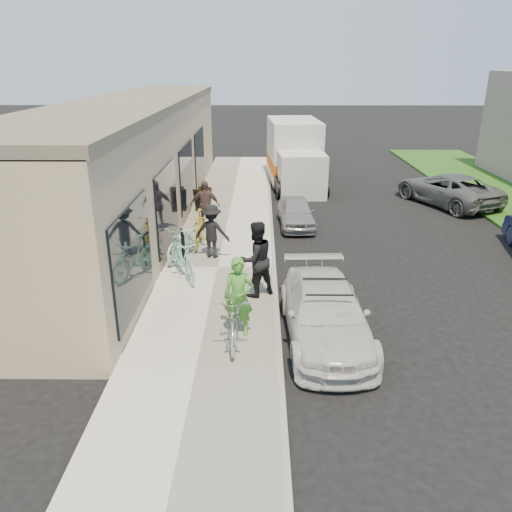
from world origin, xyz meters
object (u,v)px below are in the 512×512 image
object	(u,v)px
tandem_bike	(233,314)
bystander_a	(212,231)
moving_truck	(295,156)
cruiser_bike_c	(199,229)
bystander_b	(205,206)
cruiser_bike_b	(183,241)
sedan_silver	(296,212)
sandwich_board	(202,200)
far_car_gray	(447,189)
bike_rack	(183,244)
man_standing	(256,259)
cruiser_bike_a	(183,258)
sedan_white	(325,313)
woman_rider	(239,297)

from	to	relation	value
tandem_bike	bystander_a	world-z (taller)	bystander_a
moving_truck	tandem_bike	size ratio (longest dim) A/B	2.94
moving_truck	cruiser_bike_c	xyz separation A→B (m)	(-3.46, -8.99, -0.60)
bystander_b	cruiser_bike_b	bearing A→B (deg)	-93.95
sedan_silver	sandwich_board	bearing A→B (deg)	157.10
cruiser_bike_b	far_car_gray	bearing A→B (deg)	50.93
bike_rack	cruiser_bike_b	xyz separation A→B (m)	(-0.04, 0.35, -0.04)
man_standing	tandem_bike	bearing A→B (deg)	44.94
sandwich_board	cruiser_bike_c	size ratio (longest dim) A/B	0.50
tandem_bike	bike_rack	bearing A→B (deg)	108.16
cruiser_bike_a	cruiser_bike_c	size ratio (longest dim) A/B	1.01
sandwich_board	moving_truck	size ratio (longest dim) A/B	0.15
sedan_silver	far_car_gray	xyz separation A→B (m)	(6.29, 2.95, 0.13)
sedan_white	moving_truck	xyz separation A→B (m)	(0.24, 14.24, 0.70)
far_car_gray	bystander_a	world-z (taller)	bystander_a
bystander_b	bystander_a	bearing A→B (deg)	-75.53
cruiser_bike_c	moving_truck	bearing A→B (deg)	69.98
sandwich_board	woman_rider	bearing A→B (deg)	-60.14
sandwich_board	far_car_gray	size ratio (longest dim) A/B	0.19
far_car_gray	tandem_bike	xyz separation A→B (m)	(-8.07, -10.88, 0.06)
bike_rack	cruiser_bike_c	size ratio (longest dim) A/B	0.51
moving_truck	bystander_a	world-z (taller)	moving_truck
sandwich_board	cruiser_bike_b	xyz separation A→B (m)	(-0.02, -4.76, 0.05)
bike_rack	sandwich_board	xyz separation A→B (m)	(-0.02, 5.11, -0.10)
bike_rack	far_car_gray	xyz separation A→B (m)	(9.69, 6.77, -0.07)
sedan_silver	bystander_b	world-z (taller)	bystander_b
moving_truck	sandwich_board	bearing A→B (deg)	-129.18
far_car_gray	moving_truck	bearing A→B (deg)	-55.13
far_car_gray	bike_rack	bearing A→B (deg)	11.21
far_car_gray	man_standing	distance (m)	11.70
bystander_b	sandwich_board	bearing A→B (deg)	102.78
sandwich_board	man_standing	bearing A→B (deg)	-54.98
tandem_bike	bystander_a	size ratio (longest dim) A/B	1.32
bike_rack	sandwich_board	distance (m)	5.11
cruiser_bike_c	bystander_b	xyz separation A→B (m)	(0.04, 1.49, 0.31)
moving_truck	man_standing	bearing A→B (deg)	-101.46
bystander_a	bystander_b	distance (m)	2.53
cruiser_bike_a	moving_truck	bearing A→B (deg)	47.23
cruiser_bike_c	bystander_a	xyz separation A→B (m)	(0.50, -0.99, 0.25)
bike_rack	sedan_white	world-z (taller)	sedan_white
sedan_silver	man_standing	xyz separation A→B (m)	(-1.35, -5.90, 0.57)
bystander_a	sandwich_board	bearing A→B (deg)	-67.76
moving_truck	cruiser_bike_c	bearing A→B (deg)	-114.78
sandwich_board	bystander_b	xyz separation A→B (m)	(0.34, -2.22, 0.39)
far_car_gray	woman_rider	world-z (taller)	woman_rider
woman_rider	cruiser_bike_c	size ratio (longest dim) A/B	0.94
bike_rack	sedan_silver	world-z (taller)	bike_rack
sandwich_board	tandem_bike	bearing A→B (deg)	-60.97
sedan_white	moving_truck	size ratio (longest dim) A/B	0.68
tandem_bike	woman_rider	size ratio (longest dim) A/B	1.24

